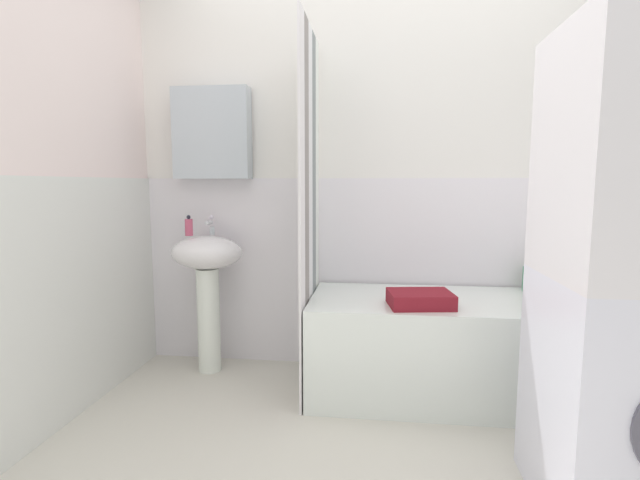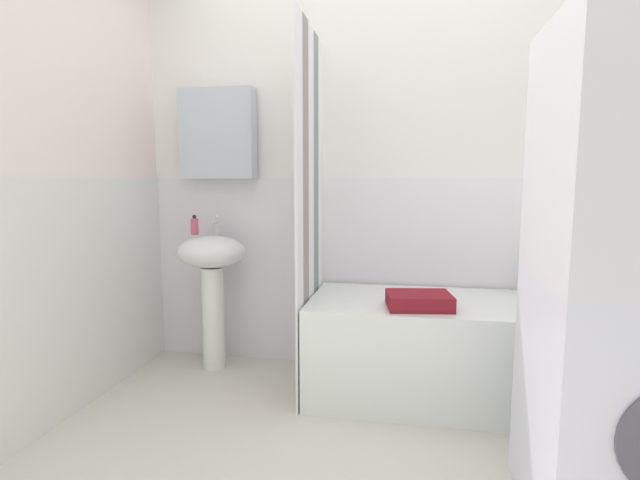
{
  "view_description": "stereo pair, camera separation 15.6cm",
  "coord_description": "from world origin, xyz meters",
  "px_view_note": "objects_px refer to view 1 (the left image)",
  "views": [
    {
      "loc": [
        -0.04,
        -1.68,
        1.17
      ],
      "look_at": [
        -0.35,
        0.83,
        0.86
      ],
      "focal_mm": 26.17,
      "sensor_mm": 36.0,
      "label": 1
    },
    {
      "loc": [
        0.11,
        -1.65,
        1.17
      ],
      "look_at": [
        -0.35,
        0.83,
        0.86
      ],
      "focal_mm": 26.17,
      "sensor_mm": 36.0,
      "label": 2
    }
  ],
  "objects_px": {
    "bathtub": "(451,347)",
    "shampoo_bottle": "(545,278)",
    "soap_dispenser": "(189,227)",
    "sink": "(207,273)",
    "conditioner_bottle": "(564,272)",
    "towel_folded": "(420,299)",
    "body_wash_bottle": "(527,278)"
  },
  "relations": [
    {
      "from": "bathtub",
      "to": "shampoo_bottle",
      "type": "xyz_separation_m",
      "value": [
        0.56,
        0.27,
        0.35
      ]
    },
    {
      "from": "soap_dispenser",
      "to": "sink",
      "type": "bearing_deg",
      "value": -12.95
    },
    {
      "from": "conditioner_bottle",
      "to": "shampoo_bottle",
      "type": "xyz_separation_m",
      "value": [
        -0.11,
        -0.03,
        -0.03
      ]
    },
    {
      "from": "soap_dispenser",
      "to": "towel_folded",
      "type": "relative_size",
      "value": 0.4
    },
    {
      "from": "sink",
      "to": "bathtub",
      "type": "height_order",
      "value": "sink"
    },
    {
      "from": "bathtub",
      "to": "towel_folded",
      "type": "distance_m",
      "value": 0.4
    },
    {
      "from": "sink",
      "to": "shampoo_bottle",
      "type": "xyz_separation_m",
      "value": [
        2.01,
        0.11,
        0.0
      ]
    },
    {
      "from": "conditioner_bottle",
      "to": "shampoo_bottle",
      "type": "relative_size",
      "value": 1.32
    },
    {
      "from": "soap_dispenser",
      "to": "conditioner_bottle",
      "type": "relative_size",
      "value": 0.56
    },
    {
      "from": "soap_dispenser",
      "to": "towel_folded",
      "type": "distance_m",
      "value": 1.46
    },
    {
      "from": "body_wash_bottle",
      "to": "shampoo_bottle",
      "type": "bearing_deg",
      "value": 5.07
    },
    {
      "from": "soap_dispenser",
      "to": "body_wash_bottle",
      "type": "relative_size",
      "value": 0.76
    },
    {
      "from": "soap_dispenser",
      "to": "body_wash_bottle",
      "type": "xyz_separation_m",
      "value": [
        2.03,
        0.07,
        -0.28
      ]
    },
    {
      "from": "bathtub",
      "to": "body_wash_bottle",
      "type": "relative_size",
      "value": 9.25
    },
    {
      "from": "shampoo_bottle",
      "to": "towel_folded",
      "type": "relative_size",
      "value": 0.54
    },
    {
      "from": "sink",
      "to": "towel_folded",
      "type": "bearing_deg",
      "value": -14.66
    },
    {
      "from": "soap_dispenser",
      "to": "towel_folded",
      "type": "bearing_deg",
      "value": -14.52
    },
    {
      "from": "sink",
      "to": "bathtub",
      "type": "bearing_deg",
      "value": -6.16
    },
    {
      "from": "conditioner_bottle",
      "to": "soap_dispenser",
      "type": "bearing_deg",
      "value": -177.18
    },
    {
      "from": "conditioner_bottle",
      "to": "shampoo_bottle",
      "type": "bearing_deg",
      "value": -165.5
    },
    {
      "from": "soap_dispenser",
      "to": "shampoo_bottle",
      "type": "distance_m",
      "value": 2.15
    },
    {
      "from": "bathtub",
      "to": "body_wash_bottle",
      "type": "distance_m",
      "value": 0.63
    },
    {
      "from": "towel_folded",
      "to": "bathtub",
      "type": "bearing_deg",
      "value": 41.85
    },
    {
      "from": "conditioner_bottle",
      "to": "shampoo_bottle",
      "type": "distance_m",
      "value": 0.12
    },
    {
      "from": "conditioner_bottle",
      "to": "body_wash_bottle",
      "type": "xyz_separation_m",
      "value": [
        -0.21,
        -0.04,
        -0.03
      ]
    },
    {
      "from": "sink",
      "to": "soap_dispenser",
      "type": "distance_m",
      "value": 0.31
    },
    {
      "from": "shampoo_bottle",
      "to": "conditioner_bottle",
      "type": "bearing_deg",
      "value": 14.5
    },
    {
      "from": "bathtub",
      "to": "towel_folded",
      "type": "relative_size",
      "value": 4.89
    },
    {
      "from": "bathtub",
      "to": "body_wash_bottle",
      "type": "bearing_deg",
      "value": 29.13
    },
    {
      "from": "conditioner_bottle",
      "to": "towel_folded",
      "type": "xyz_separation_m",
      "value": [
        -0.87,
        -0.47,
        -0.07
      ]
    },
    {
      "from": "shampoo_bottle",
      "to": "towel_folded",
      "type": "height_order",
      "value": "shampoo_bottle"
    },
    {
      "from": "bathtub",
      "to": "towel_folded",
      "type": "xyz_separation_m",
      "value": [
        -0.19,
        -0.17,
        0.31
      ]
    }
  ]
}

